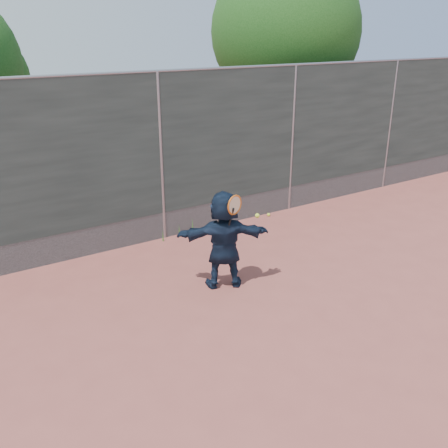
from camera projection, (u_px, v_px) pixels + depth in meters
ground at (282, 324)px, 6.63m from camera, size 80.00×80.00×0.00m
player at (224, 240)px, 7.36m from camera, size 1.45×0.99×1.50m
ball_ground at (269, 215)px, 10.42m from camera, size 0.07×0.07×0.07m
fence at (161, 155)px, 8.79m from camera, size 20.00×0.06×3.03m
swing_action at (237, 207)px, 7.05m from camera, size 0.59×0.14×0.51m
tree_right at (290, 36)px, 12.21m from camera, size 3.78×3.60×5.39m
weed_clump at (181, 229)px, 9.38m from camera, size 0.68×0.07×0.30m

